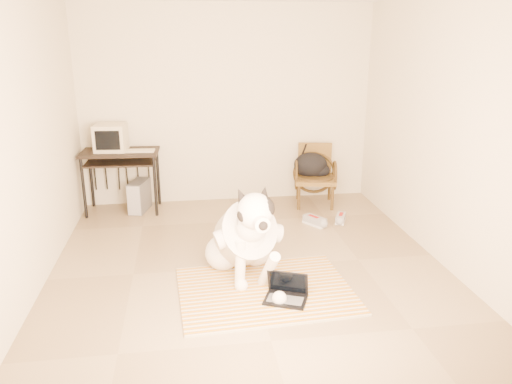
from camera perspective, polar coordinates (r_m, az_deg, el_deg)
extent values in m
plane|color=#8F7957|center=(5.21, -0.79, -8.54)|extent=(4.50, 4.50, 0.00)
plane|color=beige|center=(6.97, -3.29, 9.82)|extent=(4.50, 0.00, 4.50)
plane|color=beige|center=(2.64, 5.52, -3.54)|extent=(4.50, 0.00, 4.50)
plane|color=beige|center=(4.93, -24.66, 4.95)|extent=(0.00, 4.50, 4.50)
plane|color=beige|center=(5.40, 20.84, 6.39)|extent=(0.00, 4.50, 4.50)
cube|color=#CB770A|center=(4.34, 2.55, -14.20)|extent=(1.60, 0.34, 0.02)
cube|color=#3C6D2B|center=(4.54, 1.78, -12.62)|extent=(1.60, 0.34, 0.02)
cube|color=#734286|center=(4.75, 1.08, -11.18)|extent=(1.60, 0.34, 0.02)
cube|color=#ED9F45|center=(4.96, 0.46, -9.85)|extent=(1.60, 0.34, 0.02)
cube|color=#C0B895|center=(5.17, -0.12, -8.63)|extent=(1.60, 0.34, 0.02)
sphere|color=white|center=(5.11, -3.83, -6.94)|extent=(0.36, 0.36, 0.36)
sphere|color=white|center=(5.19, -0.12, -6.50)|extent=(0.36, 0.36, 0.36)
ellipsoid|color=white|center=(5.12, -1.92, -6.49)|extent=(0.44, 0.40, 0.36)
ellipsoid|color=white|center=(4.84, -1.28, -4.87)|extent=(0.56, 0.87, 0.77)
cylinder|color=silver|center=(4.85, -1.33, -4.80)|extent=(0.63, 0.76, 0.71)
sphere|color=white|center=(4.57, -0.52, -3.93)|extent=(0.30, 0.30, 0.30)
sphere|color=white|center=(4.40, -0.10, -2.21)|extent=(0.33, 0.33, 0.33)
ellipsoid|color=black|center=(4.41, 0.52, -1.88)|extent=(0.25, 0.29, 0.24)
cylinder|color=white|center=(4.29, 0.45, -3.46)|extent=(0.16, 0.19, 0.14)
sphere|color=black|center=(4.21, 0.83, -3.89)|extent=(0.08, 0.08, 0.08)
cone|color=black|center=(4.39, -1.71, -0.47)|extent=(0.16, 0.17, 0.20)
cone|color=black|center=(4.45, 0.95, -0.22)|extent=(0.17, 0.18, 0.20)
torus|color=silver|center=(4.53, -0.45, -3.36)|extent=(0.31, 0.19, 0.26)
cylinder|color=white|center=(4.67, -1.82, -8.22)|extent=(0.12, 0.16, 0.49)
cylinder|color=white|center=(4.62, 1.43, -8.92)|extent=(0.16, 0.45, 0.50)
sphere|color=white|center=(4.74, -1.70, -10.61)|extent=(0.13, 0.13, 0.13)
sphere|color=white|center=(4.52, 2.69, -12.05)|extent=(0.13, 0.13, 0.13)
cone|color=black|center=(5.46, -2.98, -6.66)|extent=(0.30, 0.48, 0.12)
cube|color=black|center=(4.56, 3.38, -12.21)|extent=(0.44, 0.38, 0.02)
cube|color=#525255|center=(4.55, 3.36, -12.15)|extent=(0.35, 0.26, 0.00)
cube|color=black|center=(4.58, 3.65, -10.26)|extent=(0.37, 0.23, 0.24)
cube|color=black|center=(4.57, 3.62, -10.28)|extent=(0.33, 0.19, 0.21)
cube|color=black|center=(6.80, -15.29, 4.40)|extent=(1.02, 0.59, 0.03)
cube|color=black|center=(6.77, -15.26, 3.25)|extent=(0.90, 0.48, 0.02)
cylinder|color=black|center=(6.77, -19.09, 0.36)|extent=(0.04, 0.04, 0.80)
cylinder|color=black|center=(7.21, -18.30, 1.45)|extent=(0.04, 0.04, 0.80)
cylinder|color=black|center=(6.62, -11.44, 0.61)|extent=(0.04, 0.04, 0.80)
cylinder|color=black|center=(7.06, -11.11, 1.71)|extent=(0.04, 0.04, 0.80)
cube|color=beige|center=(6.81, -16.26, 6.00)|extent=(0.42, 0.40, 0.35)
cube|color=black|center=(6.64, -16.61, 5.67)|extent=(0.31, 0.04, 0.25)
cube|color=beige|center=(6.69, -13.22, 4.62)|extent=(0.41, 0.18, 0.03)
cube|color=#525255|center=(6.91, -13.17, -0.43)|extent=(0.29, 0.47, 0.42)
cube|color=#A5A5A9|center=(6.71, -13.79, -1.01)|extent=(0.17, 0.06, 0.40)
cube|color=brown|center=(6.97, 6.77, 1.45)|extent=(0.64, 0.63, 0.06)
cylinder|color=#31220D|center=(6.96, 6.78, 1.75)|extent=(0.51, 0.51, 0.04)
cube|color=brown|center=(7.14, 6.72, 3.96)|extent=(0.47, 0.13, 0.42)
cylinder|color=#31220D|center=(6.80, 4.92, -0.65)|extent=(0.04, 0.04, 0.34)
cylinder|color=#31220D|center=(7.23, 4.82, 0.48)|extent=(0.04, 0.04, 0.34)
cylinder|color=#31220D|center=(6.83, 8.72, -0.71)|extent=(0.04, 0.04, 0.34)
cylinder|color=#31220D|center=(7.26, 8.39, 0.42)|extent=(0.04, 0.04, 0.34)
ellipsoid|color=black|center=(6.98, 6.26, 3.09)|extent=(0.47, 0.39, 0.35)
ellipsoid|color=black|center=(6.99, 7.28, 2.47)|extent=(0.29, 0.24, 0.20)
cube|color=silver|center=(6.33, 6.71, -3.62)|extent=(0.28, 0.33, 0.03)
cube|color=gray|center=(6.32, 6.72, -3.25)|extent=(0.27, 0.32, 0.10)
cube|color=maroon|center=(6.30, 6.74, -2.90)|extent=(0.13, 0.16, 0.02)
cube|color=silver|center=(6.49, 9.64, -3.23)|extent=(0.21, 0.29, 0.03)
cube|color=gray|center=(6.47, 9.66, -2.92)|extent=(0.20, 0.28, 0.09)
cube|color=maroon|center=(6.46, 9.68, -2.62)|extent=(0.10, 0.14, 0.02)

